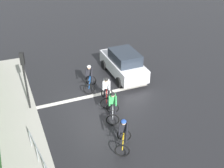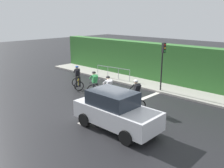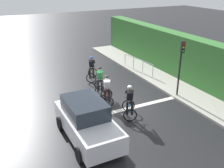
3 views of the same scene
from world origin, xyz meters
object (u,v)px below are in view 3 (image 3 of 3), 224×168
object	(u,v)px
cyclist_mid	(107,91)
cyclist_fourth	(130,102)
cyclist_second	(100,81)
pedestrian_railing_kerbside	(138,62)
cyclist_lead	(92,69)
traffic_light_near_crossing	(181,61)
car_white	(87,121)

from	to	relation	value
cyclist_mid	cyclist_fourth	world-z (taller)	same
cyclist_second	pedestrian_railing_kerbside	xyz separation A→B (m)	(4.04, 2.20, -0.02)
cyclist_mid	cyclist_second	bearing A→B (deg)	80.86
cyclist_lead	traffic_light_near_crossing	bearing A→B (deg)	-53.61
cyclist_mid	cyclist_fourth	distance (m)	1.79
cyclist_second	traffic_light_near_crossing	distance (m)	4.79
cyclist_fourth	traffic_light_near_crossing	distance (m)	4.00
cyclist_second	cyclist_mid	distance (m)	1.49
traffic_light_near_crossing	pedestrian_railing_kerbside	xyz separation A→B (m)	(0.21, 4.70, -1.45)
cyclist_lead	cyclist_fourth	distance (m)	5.41
traffic_light_near_crossing	cyclist_second	bearing A→B (deg)	146.94
cyclist_mid	cyclist_lead	bearing A→B (deg)	80.45
cyclist_second	traffic_light_near_crossing	world-z (taller)	traffic_light_near_crossing
cyclist_mid	traffic_light_near_crossing	xyz separation A→B (m)	(4.07, -1.03, 1.43)
cyclist_fourth	cyclist_lead	bearing A→B (deg)	87.77
traffic_light_near_crossing	cyclist_mid	bearing A→B (deg)	165.82
cyclist_second	traffic_light_near_crossing	size ratio (longest dim) A/B	0.50
cyclist_second	car_white	size ratio (longest dim) A/B	0.40
cyclist_mid	traffic_light_near_crossing	distance (m)	4.43
cyclist_lead	cyclist_mid	distance (m)	3.71
cyclist_second	pedestrian_railing_kerbside	bearing A→B (deg)	28.60
cyclist_lead	car_white	world-z (taller)	car_white
cyclist_fourth	car_white	xyz separation A→B (m)	(-2.57, -0.81, 0.08)
car_white	pedestrian_railing_kerbside	xyz separation A→B (m)	(6.44, 6.23, -0.10)
cyclist_fourth	pedestrian_railing_kerbside	distance (m)	6.66
cyclist_lead	cyclist_mid	xyz separation A→B (m)	(-0.62, -3.66, 0.00)
cyclist_lead	car_white	size ratio (longest dim) A/B	0.40
traffic_light_near_crossing	cyclist_lead	bearing A→B (deg)	126.39
cyclist_lead	pedestrian_railing_kerbside	world-z (taller)	cyclist_lead
cyclist_second	car_white	bearing A→B (deg)	-120.84
car_white	traffic_light_near_crossing	xyz separation A→B (m)	(6.24, 1.53, 1.35)
cyclist_lead	car_white	xyz separation A→B (m)	(-2.78, -6.21, 0.08)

